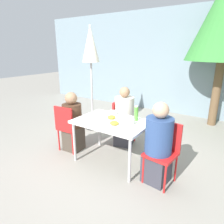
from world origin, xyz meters
TOP-DOWN VIEW (x-y plane):
  - ground_plane at (0.00, 0.00)m, footprint 24.00×24.00m
  - building_facade at (0.00, 3.45)m, footprint 10.00×0.20m
  - dining_table at (0.00, 0.00)m, footprint 1.20×0.83m
  - chair_left at (-0.89, -0.15)m, footprint 0.43×0.43m
  - person_left at (-0.85, -0.06)m, footprint 0.35×0.35m
  - chair_right at (0.91, -0.03)m, footprint 0.44×0.44m
  - person_right at (0.85, -0.10)m, footprint 0.38×0.38m
  - chair_far at (-0.24, 0.69)m, footprint 0.48×0.48m
  - person_far at (-0.15, 0.66)m, footprint 0.41×0.41m
  - closed_umbrella at (-1.24, 1.01)m, footprint 0.39×0.39m
  - plate_0 at (0.15, -0.16)m, footprint 0.25×0.25m
  - plate_1 at (-0.04, 0.05)m, footprint 0.25×0.25m
  - bottle at (0.33, 0.22)m, footprint 0.06×0.06m
  - drinking_cup at (0.36, 0.03)m, footprint 0.08×0.08m
  - salad_bowl at (-0.17, 0.29)m, footprint 0.17×0.17m

SIDE VIEW (x-z plane):
  - ground_plane at x=0.00m, z-range 0.00..0.00m
  - chair_left at x=-0.89m, z-range 0.08..0.97m
  - chair_right at x=0.91m, z-range 0.08..0.97m
  - chair_far at x=-0.24m, z-range 0.08..0.97m
  - person_left at x=-0.85m, z-range -0.03..1.10m
  - person_far at x=-0.15m, z-range -0.04..1.15m
  - person_right at x=0.85m, z-range -0.04..1.16m
  - dining_table at x=0.00m, z-range 0.31..1.05m
  - plate_0 at x=0.15m, z-range 0.74..0.80m
  - plate_1 at x=-0.04m, z-range 0.74..0.80m
  - salad_bowl at x=-0.17m, z-range 0.74..0.81m
  - drinking_cup at x=0.36m, z-range 0.74..0.84m
  - bottle at x=0.33m, z-range 0.74..0.99m
  - building_facade at x=0.00m, z-range 0.00..3.00m
  - closed_umbrella at x=-1.24m, z-range 0.67..3.04m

